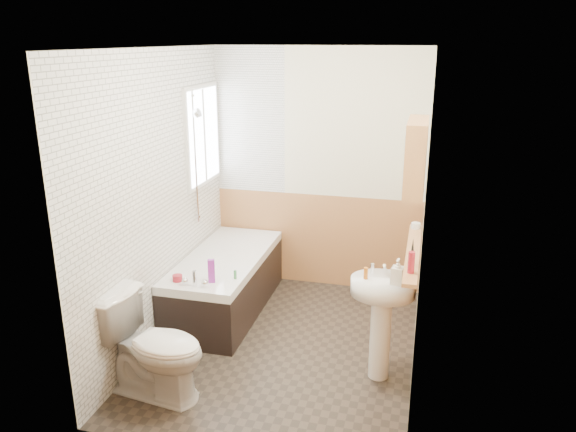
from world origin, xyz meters
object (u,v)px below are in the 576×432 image
Objects in this scene: sink at (382,308)px; medicine_cabinet at (416,157)px; bathtub at (226,282)px; pine_shelf at (413,252)px; toilet at (154,347)px.

sink is 1.63× the size of medicine_cabinet.
medicine_cabinet is at bearing 41.94° from sink.
medicine_cabinet is (1.74, -0.70, 1.47)m from bathtub.
medicine_cabinet reaches higher than bathtub.
pine_shelf reaches higher than sink.
sink is 1.18m from medicine_cabinet.
bathtub is 2.81× the size of medicine_cabinet.
bathtub is 1.43m from toilet.
toilet is 1.39× the size of medicine_cabinet.
pine_shelf is (0.20, 0.17, 0.41)m from sink.
sink is 0.74× the size of pine_shelf.
bathtub is 1.78m from sink.
bathtub is at bearing 7.11° from toilet.
pine_shelf reaches higher than toilet.
sink is at bearing -26.65° from bathtub.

